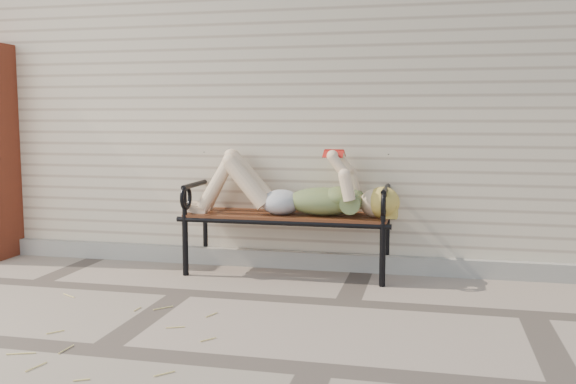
# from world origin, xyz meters

# --- Properties ---
(ground) EXTENTS (80.00, 80.00, 0.00)m
(ground) POSITION_xyz_m (0.00, 0.00, 0.00)
(ground) COLOR gray
(ground) RESTS_ON ground
(house_wall) EXTENTS (8.00, 4.00, 3.00)m
(house_wall) POSITION_xyz_m (0.00, 3.00, 1.50)
(house_wall) COLOR beige
(house_wall) RESTS_ON ground
(foundation_strip) EXTENTS (8.00, 0.10, 0.15)m
(foundation_strip) POSITION_xyz_m (0.00, 0.97, 0.07)
(foundation_strip) COLOR #9E9B8F
(foundation_strip) RESTS_ON ground
(garden_bench) EXTENTS (1.86, 0.74, 1.21)m
(garden_bench) POSITION_xyz_m (0.64, 0.88, 0.68)
(garden_bench) COLOR black
(garden_bench) RESTS_ON ground
(reading_woman) EXTENTS (1.76, 0.40, 0.55)m
(reading_woman) POSITION_xyz_m (0.65, 0.73, 0.72)
(reading_woman) COLOR #0A3349
(reading_woman) RESTS_ON ground
(straw_scatter) EXTENTS (2.53, 1.81, 0.01)m
(straw_scatter) POSITION_xyz_m (-0.61, -0.89, 0.01)
(straw_scatter) COLOR #E6CE70
(straw_scatter) RESTS_ON ground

